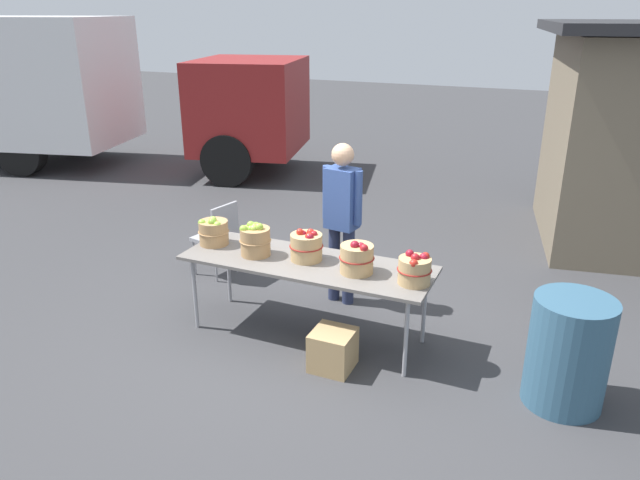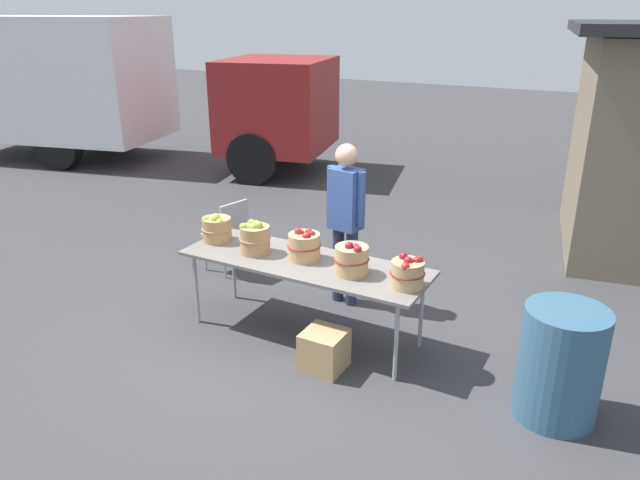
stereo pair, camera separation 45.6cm
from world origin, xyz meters
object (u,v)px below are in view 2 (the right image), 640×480
Objects in this scene: apple_basket_green_0 at (217,228)px; folding_chair at (229,230)px; apple_basket_green_1 at (255,238)px; vendor_adult at (346,212)px; box_truck at (104,85)px; trash_barrel at (560,364)px; market_table at (304,265)px; produce_crate at (324,350)px; apple_basket_red_1 at (352,259)px; apple_basket_red_0 at (304,245)px; apple_basket_red_2 at (408,273)px.

apple_basket_green_0 is 1.02m from folding_chair.
apple_basket_green_1 reaches higher than apple_basket_green_0.
box_truck is at bearing -16.87° from vendor_adult.
market_table is at bearing 176.45° from trash_barrel.
produce_crate is at bearing -21.77° from apple_basket_green_1.
produce_crate is at bearing -99.22° from apple_basket_red_1.
folding_chair is at bearing 165.32° from trash_barrel.
folding_chair is (-1.98, 0.88, -0.38)m from apple_basket_red_1.
apple_basket_red_1 is (0.99, 0.00, -0.01)m from apple_basket_green_1.
box_truck reaches higher than apple_basket_green_0.
apple_basket_red_0 is at bearing 0.55° from apple_basket_green_0.
apple_basket_red_1 is 8.61m from box_truck.
market_table is 7.48× the size of apple_basket_red_0.
folding_chair is (-1.47, 0.80, -0.37)m from apple_basket_red_0.
produce_crate is at bearing -45.29° from apple_basket_red_0.
box_truck is 10.24m from trash_barrel.
produce_crate is (0.45, -0.46, -0.71)m from apple_basket_red_0.
apple_basket_green_1 is 0.99m from vendor_adult.
trash_barrel is (2.22, -0.92, -0.54)m from vendor_adult.
apple_basket_green_1 is 0.36× the size of trash_barrel.
market_table is at bearing -1.60° from apple_basket_green_0.
apple_basket_red_0 is at bearing 134.71° from produce_crate.
market_table is at bearing 71.97° from folding_chair.
apple_basket_green_1 reaches higher than produce_crate.
apple_basket_red_2 is at bearing -1.42° from apple_basket_red_1.
market_table is 6.65× the size of produce_crate.
apple_basket_red_2 is at bearing -0.37° from apple_basket_green_1.
box_truck reaches higher than apple_basket_green_1.
trash_barrel is at bearing -3.10° from apple_basket_red_1.
apple_basket_red_2 is 2.67m from folding_chair.
market_table is 8.18m from box_truck.
apple_basket_red_0 reaches higher than trash_barrel.
apple_basket_green_0 is at bearing -179.45° from apple_basket_red_0.
trash_barrel is (2.25, -0.14, -0.27)m from market_table.
market_table is 0.29× the size of box_truck.
apple_basket_red_1 is at bearing -5.15° from market_table.
box_truck reaches higher than trash_barrel.
trash_barrel is at bearing -2.95° from apple_basket_green_0.
box_truck reaches higher than market_table.
apple_basket_red_2 is at bearing -5.27° from apple_basket_red_0.
produce_crate is (-0.06, -0.37, -0.71)m from apple_basket_red_1.
box_truck reaches higher than folding_chair.
apple_basket_red_1 is (0.51, -0.08, 0.00)m from apple_basket_red_0.
produce_crate is (-1.82, -0.28, -0.27)m from trash_barrel.
market_table reaches higher than produce_crate.
apple_basket_red_1 is at bearing 178.58° from apple_basket_red_2.
apple_basket_green_1 reaches higher than folding_chair.
box_truck is at bearing -110.15° from folding_chair.
apple_basket_green_0 is 1.66m from produce_crate.
apple_basket_green_0 is 1.49m from apple_basket_red_1.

